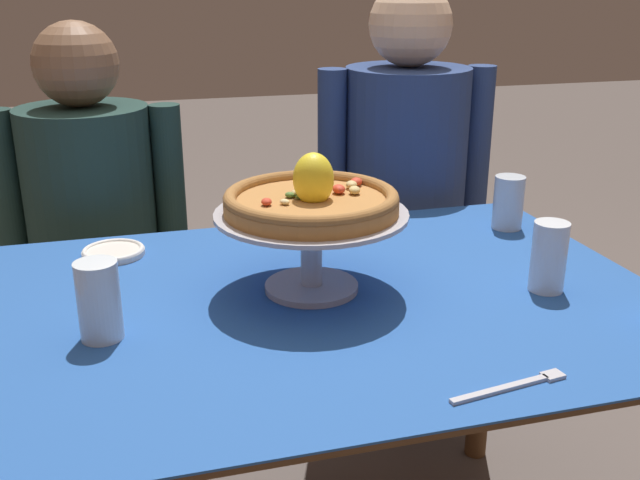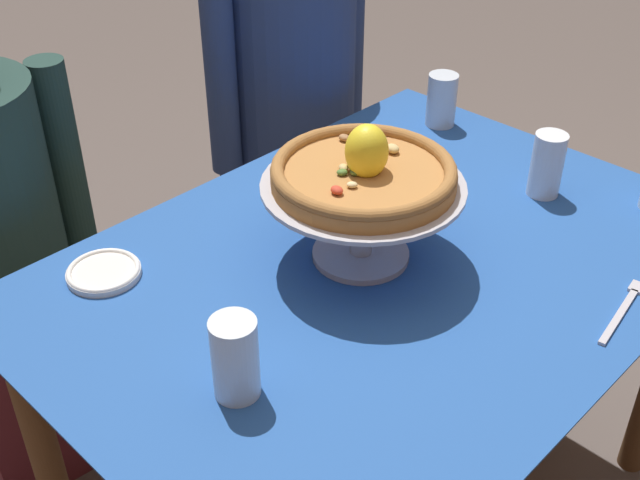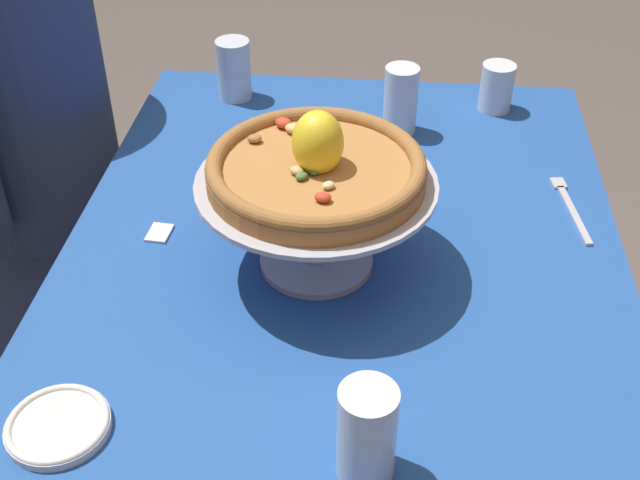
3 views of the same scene
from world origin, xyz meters
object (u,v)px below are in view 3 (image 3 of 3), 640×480
object	(u,v)px
pizza_stand	(316,207)
water_glass_side_right	(400,104)
water_glass_back_right	(234,73)
dinner_fork	(570,206)
water_glass_side_left	(366,438)
pizza	(316,166)
water_glass_front_right	(496,90)
sugar_packet	(159,233)
side_plate	(58,425)
diner_right	(35,145)

from	to	relation	value
pizza_stand	water_glass_side_right	xyz separation A→B (m)	(0.43, -0.12, -0.05)
water_glass_back_right	dinner_fork	bearing A→B (deg)	-117.98
pizza_stand	water_glass_side_right	distance (m)	0.45
water_glass_side_left	pizza	bearing A→B (deg)	14.30
pizza_stand	water_glass_side_right	size ratio (longest dim) A/B	2.66
water_glass_front_right	water_glass_side_left	distance (m)	0.96
water_glass_front_right	sugar_packet	size ratio (longest dim) A/B	1.98
water_glass_side_left	sugar_packet	bearing A→B (deg)	40.05
side_plate	water_glass_side_right	bearing A→B (deg)	-27.32
sugar_packet	diner_right	bearing A→B (deg)	44.11
pizza	water_glass_side_right	bearing A→B (deg)	-15.63
water_glass_front_right	sugar_packet	world-z (taller)	water_glass_front_right
water_glass_side_right	water_glass_front_right	bearing A→B (deg)	-60.34
pizza_stand	sugar_packet	world-z (taller)	pizza_stand
water_glass_side_left	water_glass_side_right	bearing A→B (deg)	-1.55
water_glass_side_left	water_glass_back_right	bearing A→B (deg)	19.43
water_glass_back_right	side_plate	distance (m)	0.91
water_glass_back_right	diner_right	bearing A→B (deg)	101.98
pizza_stand	pizza	distance (m)	0.07
water_glass_front_right	dinner_fork	bearing A→B (deg)	-162.86
side_plate	diner_right	world-z (taller)	diner_right
pizza_stand	sugar_packet	size ratio (longest dim) A/B	7.27
water_glass_back_right	side_plate	xyz separation A→B (m)	(-0.91, 0.06, -0.05)
dinner_fork	diner_right	xyz separation A→B (m)	(0.26, 1.09, -0.09)
water_glass_back_right	water_glass_side_left	bearing A→B (deg)	-160.57
water_glass_side_left	side_plate	distance (m)	0.40
water_glass_side_right	water_glass_back_right	size ratio (longest dim) A/B	1.08
dinner_fork	diner_right	distance (m)	1.12
pizza	water_glass_back_right	bearing A→B (deg)	22.92
water_glass_back_right	sugar_packet	xyz separation A→B (m)	(-0.50, 0.04, -0.05)
water_glass_front_right	side_plate	world-z (taller)	water_glass_front_right
water_glass_side_right	dinner_fork	xyz separation A→B (m)	(-0.24, -0.30, -0.06)
water_glass_side_right	side_plate	xyz separation A→B (m)	(-0.80, 0.41, -0.05)
pizza_stand	water_glass_front_right	size ratio (longest dim) A/B	3.68
water_glass_front_right	water_glass_side_left	bearing A→B (deg)	166.86
side_plate	dinner_fork	bearing A→B (deg)	-51.85
dinner_fork	sugar_packet	xyz separation A→B (m)	(-0.15, 0.69, -0.00)
water_glass_back_right	diner_right	world-z (taller)	diner_right
pizza_stand	side_plate	world-z (taller)	pizza_stand
side_plate	diner_right	size ratio (longest dim) A/B	0.10
water_glass_side_right	sugar_packet	bearing A→B (deg)	134.54
pizza	side_plate	bearing A→B (deg)	141.47
pizza_stand	water_glass_side_left	world-z (taller)	pizza_stand
water_glass_side_left	diner_right	distance (m)	1.14
pizza_stand	water_glass_side_left	bearing A→B (deg)	-165.68
water_glass_back_right	dinner_fork	xyz separation A→B (m)	(-0.35, -0.65, -0.05)
water_glass_front_right	dinner_fork	xyz separation A→B (m)	(-0.35, -0.11, -0.04)
pizza	diner_right	distance (m)	0.85
water_glass_front_right	water_glass_side_left	world-z (taller)	water_glass_side_left
water_glass_side_right	sugar_packet	size ratio (longest dim) A/B	2.73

